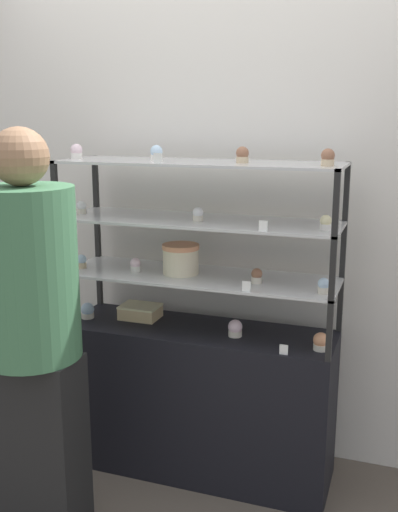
{
  "coord_description": "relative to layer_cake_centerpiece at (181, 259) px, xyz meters",
  "views": [
    {
      "loc": [
        0.89,
        -2.53,
        1.71
      ],
      "look_at": [
        0.0,
        0.0,
        1.09
      ],
      "focal_mm": 42.0,
      "sensor_mm": 36.0,
      "label": 1
    }
  ],
  "objects": [
    {
      "name": "price_tag_0",
      "position": [
        0.53,
        -0.18,
        -0.31
      ],
      "size": [
        0.04,
        0.0,
        0.04
      ],
      "color": "white",
      "rests_on": "display_base"
    },
    {
      "name": "display_riser_lower",
      "position": [
        0.09,
        -0.0,
        -0.09
      ],
      "size": [
        1.28,
        0.4,
        0.26
      ],
      "color": "black",
      "rests_on": "display_base"
    },
    {
      "name": "display_riser_upper",
      "position": [
        0.09,
        -0.0,
        0.44
      ],
      "size": [
        1.28,
        0.4,
        0.26
      ],
      "color": "black",
      "rests_on": "display_riser_middle"
    },
    {
      "name": "cupcake_7",
      "position": [
        -0.5,
        -0.03,
        0.22
      ],
      "size": [
        0.05,
        0.05,
        0.06
      ],
      "color": "beige",
      "rests_on": "display_riser_middle"
    },
    {
      "name": "display_base",
      "position": [
        0.09,
        -0.0,
        -0.7
      ],
      "size": [
        1.28,
        0.4,
        0.73
      ],
      "color": "black",
      "rests_on": "ground_plane"
    },
    {
      "name": "ground_plane",
      "position": [
        0.09,
        -0.0,
        -1.07
      ],
      "size": [
        20.0,
        20.0,
        0.0
      ],
      "primitive_type": "plane",
      "color": "brown"
    },
    {
      "name": "price_tag_1",
      "position": [
        0.37,
        -0.18,
        -0.05
      ],
      "size": [
        0.04,
        0.0,
        0.04
      ],
      "color": "white",
      "rests_on": "display_riser_lower"
    },
    {
      "name": "cupcake_1",
      "position": [
        0.28,
        -0.04,
        -0.3
      ],
      "size": [
        0.07,
        0.07,
        0.08
      ],
      "color": "beige",
      "rests_on": "display_base"
    },
    {
      "name": "cupcake_11",
      "position": [
        -0.1,
        -0.04,
        0.49
      ],
      "size": [
        0.06,
        0.06,
        0.07
      ],
      "color": "white",
      "rests_on": "display_riser_upper"
    },
    {
      "name": "cupcake_3",
      "position": [
        -0.49,
        -0.06,
        -0.04
      ],
      "size": [
        0.05,
        0.05,
        0.07
      ],
      "color": "#CCB28C",
      "rests_on": "display_riser_lower"
    },
    {
      "name": "cupcake_13",
      "position": [
        0.66,
        -0.08,
        0.49
      ],
      "size": [
        0.06,
        0.06,
        0.07
      ],
      "color": "#CCB28C",
      "rests_on": "display_riser_upper"
    },
    {
      "name": "price_tag_3",
      "position": [
        -0.03,
        -0.18,
        0.47
      ],
      "size": [
        0.04,
        0.0,
        0.04
      ],
      "color": "white",
      "rests_on": "display_riser_upper"
    },
    {
      "name": "cupcake_5",
      "position": [
        0.37,
        -0.04,
        -0.04
      ],
      "size": [
        0.05,
        0.05,
        0.07
      ],
      "color": "beige",
      "rests_on": "display_riser_lower"
    },
    {
      "name": "sheet_cake_frosted",
      "position": [
        -0.24,
        0.04,
        -0.3
      ],
      "size": [
        0.19,
        0.14,
        0.07
      ],
      "color": "#DBBC84",
      "rests_on": "display_base"
    },
    {
      "name": "cupcake_10",
      "position": [
        -0.5,
        -0.05,
        0.49
      ],
      "size": [
        0.06,
        0.06,
        0.07
      ],
      "color": "white",
      "rests_on": "display_riser_upper"
    },
    {
      "name": "layer_cake_centerpiece",
      "position": [
        0.0,
        0.0,
        0.0
      ],
      "size": [
        0.17,
        0.17,
        0.14
      ],
      "color": "beige",
      "rests_on": "display_riser_lower"
    },
    {
      "name": "cupcake_12",
      "position": [
        0.3,
        -0.03,
        0.49
      ],
      "size": [
        0.06,
        0.06,
        0.07
      ],
      "color": "#CCB28C",
      "rests_on": "display_riser_upper"
    },
    {
      "name": "back_wall",
      "position": [
        0.09,
        0.34,
        0.23
      ],
      "size": [
        8.0,
        0.05,
        2.6
      ],
      "color": "silver",
      "rests_on": "ground_plane"
    },
    {
      "name": "cupcake_4",
      "position": [
        -0.22,
        -0.04,
        -0.04
      ],
      "size": [
        0.05,
        0.05,
        0.07
      ],
      "color": "white",
      "rests_on": "display_riser_lower"
    },
    {
      "name": "cupcake_9",
      "position": [
        0.67,
        -0.07,
        0.22
      ],
      "size": [
        0.05,
        0.05,
        0.06
      ],
      "color": "white",
      "rests_on": "display_riser_middle"
    },
    {
      "name": "cupcake_0",
      "position": [
        -0.49,
        -0.04,
        -0.3
      ],
      "size": [
        0.07,
        0.07,
        0.08
      ],
      "color": "beige",
      "rests_on": "display_base"
    },
    {
      "name": "cupcake_8",
      "position": [
        0.1,
        -0.04,
        0.22
      ],
      "size": [
        0.05,
        0.05,
        0.06
      ],
      "color": "beige",
      "rests_on": "display_riser_middle"
    },
    {
      "name": "price_tag_2",
      "position": [
        0.43,
        -0.18,
        0.21
      ],
      "size": [
        0.04,
        0.0,
        0.04
      ],
      "color": "white",
      "rests_on": "display_riser_middle"
    },
    {
      "name": "customer_figure",
      "position": [
        -0.39,
        -0.64,
        -0.17
      ],
      "size": [
        0.39,
        0.39,
        1.68
      ],
      "color": "black",
      "rests_on": "ground_plane"
    },
    {
      "name": "cupcake_6",
      "position": [
        0.68,
        -0.1,
        -0.04
      ],
      "size": [
        0.05,
        0.05,
        0.07
      ],
      "color": "beige",
      "rests_on": "display_riser_lower"
    },
    {
      "name": "cupcake_2",
      "position": [
        0.67,
        -0.08,
        -0.3
      ],
      "size": [
        0.07,
        0.07,
        0.08
      ],
      "color": "beige",
      "rests_on": "display_base"
    },
    {
      "name": "display_riser_middle",
      "position": [
        0.09,
        -0.0,
        0.17
      ],
      "size": [
        1.28,
        0.4,
        0.26
      ],
      "color": "black",
      "rests_on": "display_riser_lower"
    }
  ]
}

